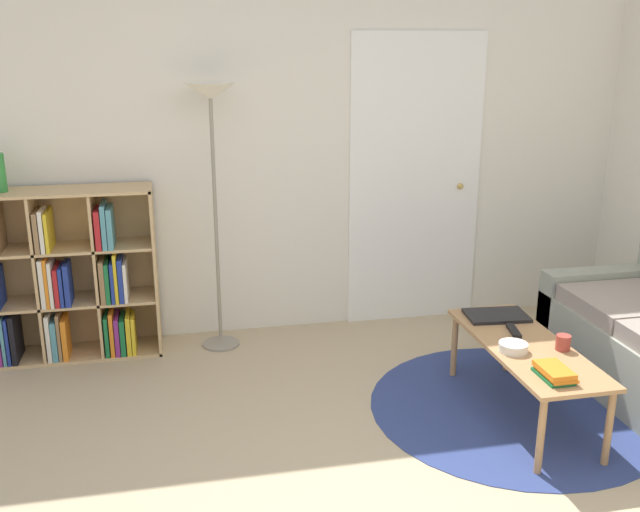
{
  "coord_description": "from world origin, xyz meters",
  "views": [
    {
      "loc": [
        -0.83,
        -2.23,
        1.96
      ],
      "look_at": [
        -0.08,
        1.36,
        0.85
      ],
      "focal_mm": 40.0,
      "sensor_mm": 36.0,
      "label": 1
    }
  ],
  "objects_px": {
    "bookshelf": "(62,280)",
    "laptop": "(496,315)",
    "floor_lamp": "(211,121)",
    "bowl": "(513,347)",
    "cup": "(563,343)",
    "coffee_table": "(525,352)"
  },
  "relations": [
    {
      "from": "floor_lamp",
      "to": "cup",
      "type": "distance_m",
      "value": 2.41
    },
    {
      "from": "bookshelf",
      "to": "floor_lamp",
      "type": "bearing_deg",
      "value": -3.22
    },
    {
      "from": "bookshelf",
      "to": "laptop",
      "type": "xyz_separation_m",
      "value": [
        2.52,
        -0.94,
        -0.08
      ]
    },
    {
      "from": "laptop",
      "to": "cup",
      "type": "height_order",
      "value": "cup"
    },
    {
      "from": "bookshelf",
      "to": "cup",
      "type": "height_order",
      "value": "bookshelf"
    },
    {
      "from": "floor_lamp",
      "to": "coffee_table",
      "type": "height_order",
      "value": "floor_lamp"
    },
    {
      "from": "laptop",
      "to": "floor_lamp",
      "type": "bearing_deg",
      "value": 150.15
    },
    {
      "from": "laptop",
      "to": "bowl",
      "type": "relative_size",
      "value": 2.46
    },
    {
      "from": "floor_lamp",
      "to": "cup",
      "type": "bearing_deg",
      "value": -39.45
    },
    {
      "from": "floor_lamp",
      "to": "bowl",
      "type": "relative_size",
      "value": 11.48
    },
    {
      "from": "bookshelf",
      "to": "laptop",
      "type": "height_order",
      "value": "bookshelf"
    },
    {
      "from": "coffee_table",
      "to": "bowl",
      "type": "xyz_separation_m",
      "value": [
        -0.11,
        -0.07,
        0.07
      ]
    },
    {
      "from": "bookshelf",
      "to": "laptop",
      "type": "relative_size",
      "value": 2.96
    },
    {
      "from": "floor_lamp",
      "to": "coffee_table",
      "type": "relative_size",
      "value": 1.52
    },
    {
      "from": "bookshelf",
      "to": "coffee_table",
      "type": "relative_size",
      "value": 0.96
    },
    {
      "from": "bookshelf",
      "to": "bowl",
      "type": "height_order",
      "value": "bookshelf"
    },
    {
      "from": "bookshelf",
      "to": "coffee_table",
      "type": "bearing_deg",
      "value": -28.04
    },
    {
      "from": "bookshelf",
      "to": "floor_lamp",
      "type": "relative_size",
      "value": 0.63
    },
    {
      "from": "bowl",
      "to": "coffee_table",
      "type": "bearing_deg",
      "value": 32.86
    },
    {
      "from": "bookshelf",
      "to": "laptop",
      "type": "distance_m",
      "value": 2.69
    },
    {
      "from": "coffee_table",
      "to": "cup",
      "type": "relative_size",
      "value": 14.07
    },
    {
      "from": "floor_lamp",
      "to": "bowl",
      "type": "distance_m",
      "value": 2.22
    }
  ]
}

